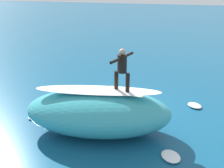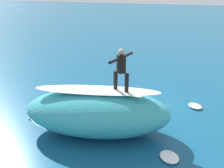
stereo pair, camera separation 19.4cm
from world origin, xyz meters
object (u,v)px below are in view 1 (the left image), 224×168
surfboard_riding (122,91)px  surfboard_paddling (105,94)px  surfer_riding (122,67)px  surfer_paddling (103,92)px

surfboard_riding → surfboard_paddling: 4.46m
surfboard_riding → surfer_riding: (0.00, 0.00, 1.02)m
surfer_riding → surfer_paddling: surfer_riding is taller
surfer_riding → surfboard_paddling: bearing=-46.7°
surfboard_riding → surfer_riding: surfer_riding is taller
surfer_paddling → surfboard_riding: bearing=-120.2°
surfboard_paddling → surfer_paddling: bearing=180.0°
surfboard_riding → surfer_riding: 1.02m
surfboard_riding → surfer_riding: size_ratio=1.10×
surfer_riding → surfer_paddling: 4.81m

